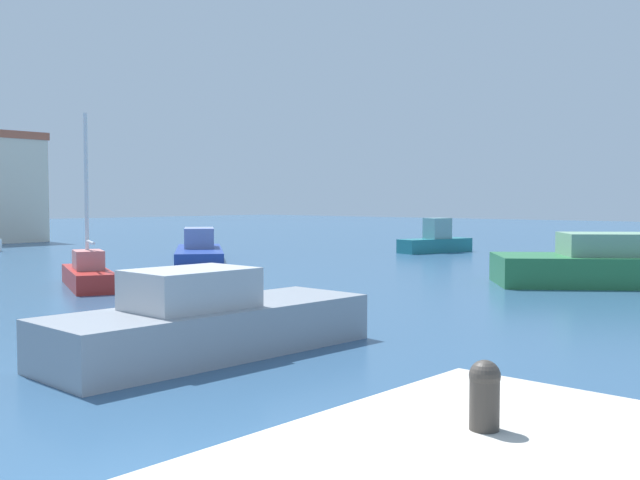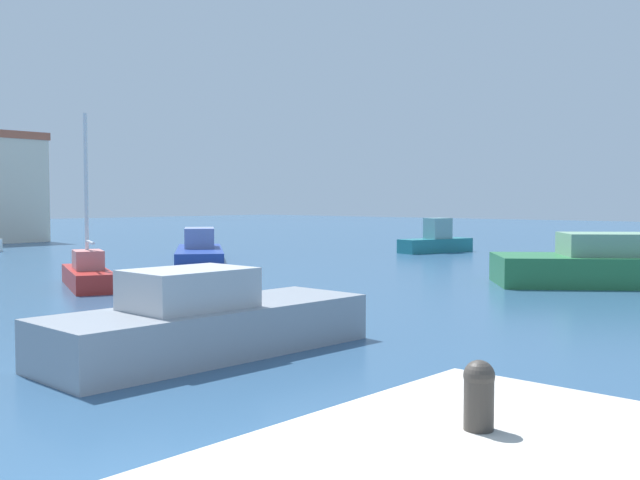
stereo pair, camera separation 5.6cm
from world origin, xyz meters
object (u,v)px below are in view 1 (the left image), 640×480
(motorboat_teal_mid_harbor, at_px, (436,241))
(motorboat_grey_far_right, at_px, (209,323))
(mooring_bollard, at_px, (485,392))
(sailboat_red_outer_mooring, at_px, (88,273))
(motorboat_green_distant_east, at_px, (630,266))
(motorboat_blue_distant_north, at_px, (199,249))

(motorboat_teal_mid_harbor, height_order, motorboat_grey_far_right, motorboat_teal_mid_harbor)
(mooring_bollard, relative_size, sailboat_red_outer_mooring, 0.10)
(sailboat_red_outer_mooring, xyz_separation_m, motorboat_teal_mid_harbor, (20.97, 0.57, 0.14))
(motorboat_green_distant_east, bearing_deg, motorboat_teal_mid_harbor, 56.75)
(sailboat_red_outer_mooring, bearing_deg, motorboat_green_distant_east, -45.85)
(motorboat_teal_mid_harbor, distance_m, motorboat_blue_distant_north, 12.73)
(motorboat_teal_mid_harbor, distance_m, motorboat_grey_far_right, 27.52)
(mooring_bollard, bearing_deg, motorboat_grey_far_right, 66.00)
(motorboat_grey_far_right, bearing_deg, motorboat_teal_mid_harbor, 24.75)
(motorboat_teal_mid_harbor, xyz_separation_m, motorboat_grey_far_right, (-24.99, -11.52, -0.03))
(mooring_bollard, relative_size, motorboat_teal_mid_harbor, 0.12)
(motorboat_teal_mid_harbor, bearing_deg, mooring_bollard, -146.18)
(motorboat_teal_mid_harbor, height_order, motorboat_green_distant_east, motorboat_teal_mid_harbor)
(mooring_bollard, distance_m, sailboat_red_outer_mooring, 19.82)
(mooring_bollard, height_order, motorboat_blue_distant_north, mooring_bollard)
(motorboat_green_distant_east, relative_size, motorboat_blue_distant_north, 1.24)
(mooring_bollard, height_order, motorboat_green_distant_east, motorboat_green_distant_east)
(motorboat_grey_far_right, bearing_deg, mooring_bollard, -114.00)
(mooring_bollard, relative_size, motorboat_grey_far_right, 0.09)
(sailboat_red_outer_mooring, height_order, motorboat_grey_far_right, sailboat_red_outer_mooring)
(mooring_bollard, relative_size, motorboat_blue_distant_north, 0.08)
(mooring_bollard, xyz_separation_m, motorboat_grey_far_right, (3.31, 7.45, -0.70))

